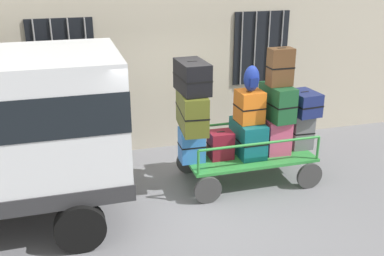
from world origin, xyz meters
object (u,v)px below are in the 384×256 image
object	(u,v)px
suitcase_midright_middle	(277,102)
suitcase_right_middle	(304,103)
suitcase_midright_top	(280,67)
backpack	(252,79)
suitcase_left_middle	(192,110)
suitcase_center_middle	(249,106)
luggage_cart	(247,159)
suitcase_left_top	(192,77)
suitcase_right_bottom	(302,131)
suitcase_center_bottom	(248,138)
suitcase_left_bottom	(192,145)
suitcase_midleft_bottom	(221,145)
suitcase_midright_bottom	(275,135)

from	to	relation	value
suitcase_midright_middle	suitcase_right_middle	bearing A→B (deg)	0.15
suitcase_midright_top	backpack	xyz separation A→B (m)	(-0.52, -0.03, -0.16)
suitcase_right_middle	suitcase_left_middle	bearing A→B (deg)	-179.47
suitcase_left_middle	suitcase_center_middle	world-z (taller)	suitcase_left_middle
luggage_cart	suitcase_left_top	size ratio (longest dim) A/B	2.99
suitcase_right_bottom	backpack	size ratio (longest dim) A/B	1.47
suitcase_center_bottom	suitcase_center_middle	xyz separation A→B (m)	(0.00, -0.00, 0.58)
suitcase_center_bottom	suitcase_center_middle	world-z (taller)	suitcase_center_middle
suitcase_left_top	suitcase_midright_middle	xyz separation A→B (m)	(1.55, 0.04, -0.57)
suitcase_left_bottom	suitcase_right_bottom	world-z (taller)	suitcase_right_bottom
luggage_cart	suitcase_right_middle	world-z (taller)	suitcase_right_middle
suitcase_right_middle	backpack	bearing A→B (deg)	-177.60
suitcase_right_bottom	suitcase_midright_top	bearing A→B (deg)	179.75
suitcase_left_middle	suitcase_midleft_bottom	distance (m)	0.85
suitcase_midright_middle	suitcase_right_bottom	size ratio (longest dim) A/B	1.16
suitcase_left_middle	suitcase_midleft_bottom	bearing A→B (deg)	0.35
suitcase_right_bottom	backpack	xyz separation A→B (m)	(-1.04, -0.02, 1.06)
suitcase_midright_top	backpack	bearing A→B (deg)	-177.23
suitcase_midright_middle	backpack	bearing A→B (deg)	-175.38
suitcase_left_bottom	suitcase_right_middle	size ratio (longest dim) A/B	0.96
suitcase_center_middle	suitcase_midright_top	size ratio (longest dim) A/B	0.86
suitcase_center_middle	backpack	xyz separation A→B (m)	(-0.01, -0.05, 0.50)
luggage_cart	suitcase_midright_bottom	world-z (taller)	suitcase_midright_bottom
suitcase_left_top	suitcase_right_bottom	distance (m)	2.37
suitcase_left_bottom	suitcase_right_bottom	bearing A→B (deg)	-0.31
suitcase_midleft_bottom	backpack	size ratio (longest dim) A/B	1.09
suitcase_left_middle	backpack	world-z (taller)	backpack
suitcase_left_bottom	suitcase_right_middle	bearing A→B (deg)	0.26
suitcase_left_middle	suitcase_center_middle	xyz separation A→B (m)	(1.03, 0.03, -0.03)
suitcase_midright_top	luggage_cart	bearing A→B (deg)	179.81
suitcase_midleft_bottom	suitcase_center_middle	bearing A→B (deg)	2.72
suitcase_left_top	suitcase_midright_bottom	distance (m)	1.95
suitcase_left_bottom	suitcase_left_top	xyz separation A→B (m)	(0.00, -0.03, 1.19)
suitcase_right_bottom	suitcase_right_middle	xyz separation A→B (m)	(0.00, 0.02, 0.53)
suitcase_left_middle	suitcase_midleft_bottom	world-z (taller)	suitcase_left_middle
luggage_cart	suitcase_right_middle	size ratio (longest dim) A/B	3.71
suitcase_center_bottom	suitcase_midright_bottom	world-z (taller)	suitcase_midright_bottom
suitcase_left_bottom	luggage_cart	bearing A→B (deg)	-0.40
luggage_cart	suitcase_right_bottom	xyz separation A→B (m)	(1.03, -0.00, 0.42)
suitcase_left_top	backpack	world-z (taller)	suitcase_left_top
luggage_cart	suitcase_center_middle	size ratio (longest dim) A/B	4.18
suitcase_left_bottom	suitcase_left_middle	distance (m)	0.61
backpack	luggage_cart	bearing A→B (deg)	75.96
suitcase_midright_bottom	suitcase_left_middle	bearing A→B (deg)	-179.36
suitcase_right_middle	backpack	distance (m)	1.17
suitcase_left_bottom	suitcase_left_middle	world-z (taller)	suitcase_left_middle
suitcase_center_middle	suitcase_right_bottom	size ratio (longest dim) A/B	0.86
suitcase_midleft_bottom	suitcase_midright_top	world-z (taller)	suitcase_midright_top
suitcase_left_bottom	suitcase_midright_bottom	xyz separation A→B (m)	(1.55, 0.01, 0.01)
suitcase_center_middle	suitcase_midright_middle	size ratio (longest dim) A/B	0.74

